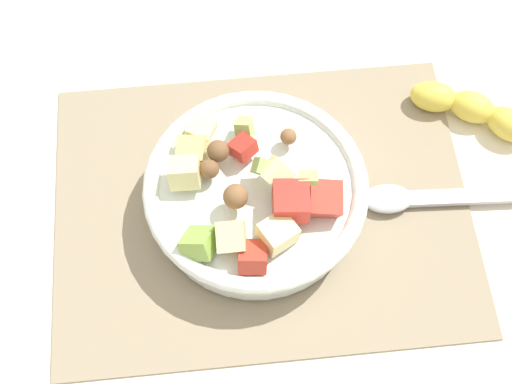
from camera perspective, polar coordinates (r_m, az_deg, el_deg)
ground_plane at (r=0.81m, az=0.50°, el=-1.17°), size 2.40×2.40×0.00m
placemat at (r=0.81m, az=0.50°, el=-1.08°), size 0.46×0.35×0.01m
salad_bowl at (r=0.78m, az=-0.04°, el=-0.20°), size 0.24×0.24×0.09m
serving_spoon at (r=0.83m, az=13.95°, el=-0.41°), size 0.24×0.04×0.01m
banana_whole at (r=0.89m, az=16.58°, el=6.26°), size 0.14×0.10×0.04m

